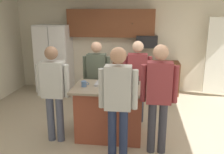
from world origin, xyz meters
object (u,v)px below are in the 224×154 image
Objects in this scene: microwave_over_range at (147,41)px; person_guest_right at (159,92)px; glass_short_whisky at (124,80)px; person_guest_by_door at (97,76)px; kitchen_island at (110,111)px; mug_ceramic_white at (84,84)px; glass_pilsner at (120,86)px; person_elder_center at (137,76)px; refrigerator at (54,58)px; person_host_foreground at (53,88)px; serving_tray at (108,84)px; person_guest_left at (118,98)px; glass_dark_ale at (137,80)px.

microwave_over_range is 3.14m from person_guest_right.
person_guest_by_door is at bearing 138.56° from glass_short_whisky.
kitchen_island is 1.08m from person_guest_right.
mug_ceramic_white is (-1.09, -2.72, -0.45)m from microwave_over_range.
glass_pilsner reaches higher than mug_ceramic_white.
person_elder_center reaches higher than person_guest_by_door.
refrigerator reaches higher than person_host_foreground.
person_guest_by_door is (0.55, 1.01, -0.02)m from person_host_foreground.
person_guest_by_door is (-1.02, -1.93, -0.50)m from microwave_over_range.
serving_tray is at bearing 118.56° from kitchen_island.
refrigerator is at bearing -177.39° from microwave_over_range.
microwave_over_range is at bearing -58.72° from person_guest_right.
person_guest_right is at bearing -46.80° from glass_short_whisky.
person_elder_center is (2.42, -1.85, 0.03)m from refrigerator.
person_host_foreground is 12.56× the size of mug_ceramic_white.
person_guest_by_door is 1.67m from person_guest_right.
kitchen_island is 0.97m from person_guest_left.
glass_pilsner and glass_dark_ale have the same top height.
kitchen_island is 0.73× the size of person_guest_right.
person_guest_right is (0.82, -0.44, 0.55)m from kitchen_island.
person_guest_right reaches higher than glass_dark_ale.
glass_dark_ale is at bearing -30.52° from person_guest_left.
glass_dark_ale is at bearing 24.58° from kitchen_island.
kitchen_island is at bearing -139.75° from glass_short_whisky.
person_guest_by_door is 10.81× the size of glass_pilsner.
serving_tray is (-0.28, -0.10, -0.06)m from glass_short_whisky.
person_guest_left is at bearing 56.78° from person_guest_right.
glass_short_whisky is (0.60, -0.53, 0.08)m from person_guest_by_door.
mug_ceramic_white is (-0.45, -0.06, 0.52)m from kitchen_island.
microwave_over_range is 2.24m from person_guest_by_door.
refrigerator reaches higher than person_guest_left.
person_guest_left reaches higher than kitchen_island.
person_elder_center is at bearing 91.71° from glass_dark_ale.
person_guest_right reaches higher than glass_short_whisky.
person_guest_left is at bearing 24.31° from person_elder_center.
mug_ceramic_white is (-0.08, -0.79, 0.05)m from person_guest_by_door.
glass_short_whisky is (2.19, -2.35, 0.09)m from refrigerator.
refrigerator is 12.35× the size of glass_pilsner.
glass_short_whisky is (0.00, 0.96, 0.01)m from person_guest_left.
glass_pilsner is at bearing -95.43° from glass_short_whisky.
person_guest_left is 1.61m from person_guest_by_door.
glass_dark_ale reaches higher than serving_tray.
serving_tray is at bearing -166.67° from glass_dark_ale.
refrigerator reaches higher than glass_short_whisky.
person_elder_center is 10.76× the size of glass_short_whisky.
mug_ceramic_white is at bearing -159.39° from serving_tray.
person_guest_right reaches higher than glass_pilsner.
person_guest_by_door is at bearing 148.74° from glass_dark_ale.
glass_pilsner is at bearing -125.58° from glass_dark_ale.
person_guest_by_door is 0.98× the size of person_elder_center.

